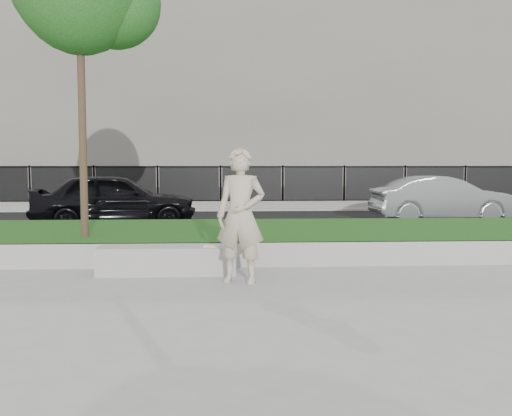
{
  "coord_description": "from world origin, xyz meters",
  "views": [
    {
      "loc": [
        -0.4,
        -8.1,
        1.67
      ],
      "look_at": [
        0.09,
        1.2,
        0.95
      ],
      "focal_mm": 40.0,
      "sensor_mm": 36.0,
      "label": 1
    }
  ],
  "objects": [
    {
      "name": "ground",
      "position": [
        0.0,
        0.0,
        0.0
      ],
      "size": [
        90.0,
        90.0,
        0.0
      ],
      "primitive_type": "plane",
      "color": "gray",
      "rests_on": "ground"
    },
    {
      "name": "car_dark",
      "position": [
        -3.29,
        6.77,
        0.75
      ],
      "size": [
        4.37,
        2.31,
        1.42
      ],
      "primitive_type": "imported",
      "rotation": [
        0.0,
        0.0,
        1.73
      ],
      "color": "black",
      "rests_on": "street"
    },
    {
      "name": "building_facade",
      "position": [
        0.0,
        20.0,
        5.0
      ],
      "size": [
        34.0,
        10.0,
        10.0
      ],
      "primitive_type": "cube",
      "color": "#6A665C",
      "rests_on": "ground"
    },
    {
      "name": "man",
      "position": [
        -0.2,
        -0.17,
        0.95
      ],
      "size": [
        0.79,
        0.63,
        1.89
      ],
      "primitive_type": "imported",
      "rotation": [
        0.0,
        0.0,
        -0.28
      ],
      "color": "#BDA891",
      "rests_on": "ground"
    },
    {
      "name": "car_silver",
      "position": [
        5.68,
        7.62,
        0.68
      ],
      "size": [
        3.95,
        1.47,
        1.29
      ],
      "primitive_type": "imported",
      "rotation": [
        0.0,
        0.0,
        1.6
      ],
      "color": "gray",
      "rests_on": "street"
    },
    {
      "name": "iron_fence",
      "position": [
        0.0,
        12.0,
        0.54
      ],
      "size": [
        32.0,
        0.3,
        1.5
      ],
      "color": "slate",
      "rests_on": "far_pavement"
    },
    {
      "name": "far_pavement",
      "position": [
        0.0,
        13.0,
        0.06
      ],
      "size": [
        34.0,
        3.0,
        0.12
      ],
      "primitive_type": "cube",
      "color": "gray",
      "rests_on": "ground"
    },
    {
      "name": "book",
      "position": [
        -0.62,
        0.44,
        0.44
      ],
      "size": [
        0.25,
        0.19,
        0.03
      ],
      "primitive_type": "cube",
      "rotation": [
        0.0,
        0.0,
        -0.09
      ],
      "color": "beige",
      "rests_on": "stone_bench"
    },
    {
      "name": "grass_bank",
      "position": [
        0.0,
        3.0,
        0.2
      ],
      "size": [
        34.0,
        4.0,
        0.4
      ],
      "primitive_type": "cube",
      "color": "#0E3A0E",
      "rests_on": "ground"
    },
    {
      "name": "grass_kerb",
      "position": [
        0.0,
        1.04,
        0.2
      ],
      "size": [
        34.0,
        0.08,
        0.4
      ],
      "primitive_type": "cube",
      "color": "gray",
      "rests_on": "ground"
    },
    {
      "name": "street",
      "position": [
        0.0,
        8.5,
        0.02
      ],
      "size": [
        34.0,
        7.0,
        0.04
      ],
      "primitive_type": "cube",
      "color": "black",
      "rests_on": "ground"
    },
    {
      "name": "stone_bench",
      "position": [
        -1.3,
        0.51,
        0.21
      ],
      "size": [
        2.08,
        0.52,
        0.43
      ],
      "primitive_type": "cube",
      "color": "gray",
      "rests_on": "ground"
    }
  ]
}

